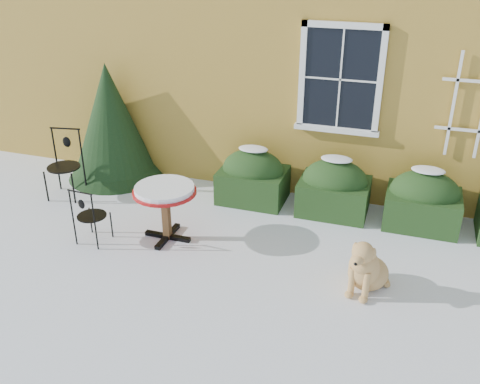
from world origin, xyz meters
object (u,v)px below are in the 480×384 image
(patio_chair_far, at_px, (65,164))
(evergreen_shrub, at_px, (112,132))
(patio_chair_near, at_px, (90,215))
(dog, at_px, (366,269))
(bistro_table, at_px, (165,195))

(patio_chair_far, bearing_deg, evergreen_shrub, 59.50)
(patio_chair_near, relative_size, patio_chair_far, 0.77)
(dog, bearing_deg, evergreen_shrub, 171.11)
(patio_chair_near, height_order, dog, patio_chair_near)
(bistro_table, relative_size, patio_chair_near, 1.04)
(evergreen_shrub, bearing_deg, patio_chair_far, -110.18)
(evergreen_shrub, relative_size, dog, 2.45)
(patio_chair_near, bearing_deg, bistro_table, -152.73)
(evergreen_shrub, xyz_separation_m, patio_chair_far, (-0.34, -0.94, -0.26))
(bistro_table, distance_m, patio_chair_far, 2.29)
(evergreen_shrub, xyz_separation_m, bistro_table, (1.82, -1.70, -0.13))
(evergreen_shrub, xyz_separation_m, patio_chair_near, (0.87, -2.12, -0.38))
(patio_chair_near, xyz_separation_m, dog, (3.74, 0.07, -0.12))
(bistro_table, xyz_separation_m, dog, (2.79, -0.35, -0.37))
(dog, bearing_deg, bistro_table, -172.10)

